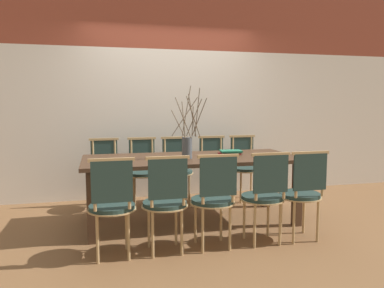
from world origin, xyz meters
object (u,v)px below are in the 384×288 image
object	(u,v)px
dining_table	(192,165)
book_stack	(230,152)
chair_near_center	(214,196)
chair_far_center	(177,167)
vase_centerpiece	(187,145)

from	to	relation	value
dining_table	book_stack	distance (m)	0.53
chair_near_center	chair_far_center	world-z (taller)	same
chair_near_center	book_stack	distance (m)	1.09
dining_table	book_stack	size ratio (longest dim) A/B	8.70
chair_near_center	vase_centerpiece	world-z (taller)	vase_centerpiece
dining_table	chair_far_center	bearing A→B (deg)	90.55
book_stack	chair_near_center	bearing A→B (deg)	-118.00
chair_far_center	book_stack	size ratio (longest dim) A/B	3.27
chair_far_center	vase_centerpiece	bearing A→B (deg)	85.76
vase_centerpiece	book_stack	distance (m)	0.62
dining_table	vase_centerpiece	size ratio (longest dim) A/B	3.03
dining_table	vase_centerpiece	bearing A→B (deg)	-130.19
dining_table	chair_near_center	bearing A→B (deg)	-89.65
book_stack	chair_far_center	bearing A→B (deg)	125.14
chair_near_center	book_stack	size ratio (longest dim) A/B	3.27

